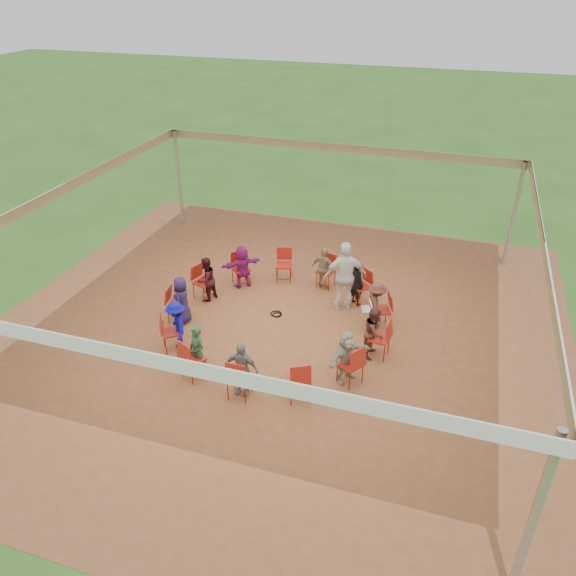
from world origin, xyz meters
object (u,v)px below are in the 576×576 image
(chair_5, at_px, (203,282))
(person_seated_5, at_px, (182,300))
(chair_7, at_px, (172,332))
(chair_1, at_px, (361,287))
(chair_12, at_px, (379,338))
(person_seated_1, at_px, (357,283))
(chair_8, at_px, (193,359))
(person_seated_0, at_px, (376,305))
(chair_3, at_px, (284,265))
(person_seated_6, at_px, (177,326))
(person_seated_4, at_px, (206,279))
(person_seated_9, at_px, (347,356))
(chair_9, at_px, (239,378))
(person_seated_2, at_px, (324,269))
(person_seated_3, at_px, (242,266))
(cable_coil, at_px, (276,314))
(person_seated_7, at_px, (197,351))
(chair_10, at_px, (299,380))
(person_seated_10, at_px, (374,332))
(standing_person, at_px, (345,276))
(chair_2, at_px, (326,271))
(laptop, at_px, (369,307))
(chair_4, at_px, (241,269))
(person_seated_8, at_px, (241,369))
(chair_11, at_px, (350,365))
(chair_0, at_px, (381,310))
(chair_6, at_px, (178,304))

(chair_5, relative_size, person_seated_5, 0.78)
(chair_5, distance_m, person_seated_5, 1.13)
(person_seated_5, bearing_deg, chair_7, 7.88)
(chair_1, xyz_separation_m, chair_12, (0.82, -2.06, 0.00))
(chair_7, relative_size, person_seated_1, 0.78)
(chair_8, distance_m, person_seated_0, 4.36)
(chair_3, height_order, person_seated_6, person_seated_6)
(person_seated_4, relative_size, person_seated_9, 1.00)
(person_seated_6, bearing_deg, person_seated_9, 55.38)
(chair_9, relative_size, person_seated_0, 0.78)
(chair_12, height_order, person_seated_9, person_seated_9)
(person_seated_2, height_order, person_seated_4, same)
(person_seated_2, bearing_deg, person_seated_3, 27.69)
(person_seated_9, distance_m, cable_coil, 2.89)
(person_seated_6, relative_size, person_seated_7, 1.00)
(chair_10, relative_size, person_seated_2, 0.78)
(person_seated_10, bearing_deg, standing_person, 37.60)
(chair_2, bearing_deg, chair_7, 69.23)
(chair_2, relative_size, person_seated_4, 0.78)
(chair_8, bearing_deg, laptop, 70.60)
(chair_7, distance_m, chair_8, 1.14)
(person_seated_1, bearing_deg, person_seated_2, 13.85)
(chair_7, xyz_separation_m, person_seated_4, (-0.19, 2.16, 0.13))
(chair_4, relative_size, person_seated_8, 0.78)
(chair_7, bearing_deg, person_seated_7, 19.82)
(chair_9, bearing_deg, chair_10, 13.85)
(person_seated_7, relative_size, person_seated_9, 1.00)
(chair_2, distance_m, person_seated_6, 4.36)
(person_seated_4, distance_m, person_seated_8, 3.73)
(person_seated_4, height_order, person_seated_8, same)
(chair_11, distance_m, person_seated_1, 3.09)
(person_seated_1, relative_size, cable_coil, 3.27)
(chair_0, relative_size, person_seated_10, 0.78)
(chair_4, xyz_separation_m, person_seated_3, (0.08, -0.09, 0.13))
(chair_3, height_order, person_seated_2, person_seated_2)
(chair_10, bearing_deg, chair_11, 13.85)
(chair_6, xyz_separation_m, person_seated_7, (1.35, -1.70, 0.13))
(chair_3, height_order, chair_7, same)
(chair_4, height_order, person_seated_7, person_seated_7)
(chair_3, distance_m, cable_coil, 1.78)
(person_seated_1, bearing_deg, person_seated_0, 166.15)
(chair_10, bearing_deg, person_seated_0, 43.20)
(chair_5, distance_m, person_seated_9, 4.62)
(person_seated_0, height_order, person_seated_7, same)
(chair_5, height_order, person_seated_9, person_seated_9)
(chair_10, relative_size, person_seated_9, 0.78)
(chair_7, xyz_separation_m, cable_coil, (1.70, 2.01, -0.43))
(chair_12, relative_size, standing_person, 0.51)
(chair_1, distance_m, laptop, 1.11)
(chair_2, height_order, cable_coil, chair_2)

